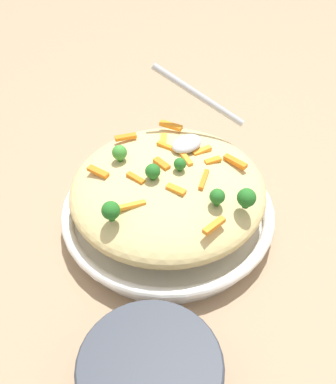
% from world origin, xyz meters
% --- Properties ---
extents(ground_plane, '(2.40, 2.40, 0.00)m').
position_xyz_m(ground_plane, '(0.00, 0.00, 0.00)').
color(ground_plane, '#9E7F60').
extents(serving_bowl, '(0.36, 0.36, 0.04)m').
position_xyz_m(serving_bowl, '(0.00, 0.00, 0.02)').
color(serving_bowl, white).
rests_on(serving_bowl, ground_plane).
extents(pasta_mound, '(0.32, 0.31, 0.08)m').
position_xyz_m(pasta_mound, '(0.00, 0.00, 0.08)').
color(pasta_mound, '#D1BA7A').
rests_on(pasta_mound, serving_bowl).
extents(carrot_piece_0, '(0.01, 0.03, 0.01)m').
position_xyz_m(carrot_piece_0, '(-0.00, -0.02, 0.12)').
color(carrot_piece_0, orange).
rests_on(carrot_piece_0, pasta_mound).
extents(carrot_piece_1, '(0.02, 0.03, 0.01)m').
position_xyz_m(carrot_piece_1, '(0.02, 0.04, 0.12)').
color(carrot_piece_1, orange).
rests_on(carrot_piece_1, pasta_mound).
extents(carrot_piece_2, '(0.03, 0.02, 0.01)m').
position_xyz_m(carrot_piece_2, '(-0.07, -0.04, 0.12)').
color(carrot_piece_2, orange).
rests_on(carrot_piece_2, pasta_mound).
extents(carrot_piece_3, '(0.04, 0.03, 0.01)m').
position_xyz_m(carrot_piece_3, '(-0.01, -0.12, 0.12)').
color(carrot_piece_3, orange).
rests_on(carrot_piece_3, pasta_mound).
extents(carrot_piece_4, '(0.04, 0.01, 0.01)m').
position_xyz_m(carrot_piece_4, '(0.03, 0.13, 0.12)').
color(carrot_piece_4, orange).
rests_on(carrot_piece_4, pasta_mound).
extents(carrot_piece_5, '(0.03, 0.04, 0.01)m').
position_xyz_m(carrot_piece_5, '(-0.09, -0.09, 0.12)').
color(carrot_piece_5, orange).
rests_on(carrot_piece_5, pasta_mound).
extents(carrot_piece_6, '(0.03, 0.02, 0.01)m').
position_xyz_m(carrot_piece_6, '(-0.07, 0.03, 0.12)').
color(carrot_piece_6, orange).
rests_on(carrot_piece_6, pasta_mound).
extents(carrot_piece_7, '(0.02, 0.04, 0.01)m').
position_xyz_m(carrot_piece_7, '(0.08, -0.07, 0.12)').
color(carrot_piece_7, orange).
rests_on(carrot_piece_7, pasta_mound).
extents(carrot_piece_8, '(0.01, 0.04, 0.01)m').
position_xyz_m(carrot_piece_8, '(-0.10, 0.05, 0.12)').
color(carrot_piece_8, orange).
rests_on(carrot_piece_8, pasta_mound).
extents(carrot_piece_9, '(0.04, 0.01, 0.01)m').
position_xyz_m(carrot_piece_9, '(-0.07, 0.00, 0.12)').
color(carrot_piece_9, orange).
rests_on(carrot_piece_9, pasta_mound).
extents(carrot_piece_10, '(0.04, 0.02, 0.01)m').
position_xyz_m(carrot_piece_10, '(0.09, 0.02, 0.12)').
color(carrot_piece_10, orange).
rests_on(carrot_piece_10, pasta_mound).
extents(carrot_piece_11, '(0.02, 0.04, 0.01)m').
position_xyz_m(carrot_piece_11, '(-0.04, -0.04, 0.12)').
color(carrot_piece_11, orange).
rests_on(carrot_piece_11, pasta_mound).
extents(carrot_piece_12, '(0.02, 0.04, 0.01)m').
position_xyz_m(carrot_piece_12, '(-0.04, 0.00, 0.12)').
color(carrot_piece_12, orange).
rests_on(carrot_piece_12, pasta_mound).
extents(carrot_piece_13, '(0.04, 0.03, 0.01)m').
position_xyz_m(carrot_piece_13, '(-0.03, 0.05, 0.12)').
color(carrot_piece_13, orange).
rests_on(carrot_piece_13, pasta_mound).
extents(carrot_piece_14, '(0.01, 0.03, 0.01)m').
position_xyz_m(carrot_piece_14, '(0.05, -0.02, 0.12)').
color(carrot_piece_14, orange).
rests_on(carrot_piece_14, pasta_mound).
extents(carrot_piece_15, '(0.03, 0.03, 0.01)m').
position_xyz_m(carrot_piece_15, '(-0.05, -0.06, 0.12)').
color(carrot_piece_15, orange).
rests_on(carrot_piece_15, pasta_mound).
extents(broccoli_floret_0, '(0.02, 0.02, 0.03)m').
position_xyz_m(broccoli_floret_0, '(0.04, -0.07, 0.13)').
color(broccoli_floret_0, '#377928').
rests_on(broccoli_floret_0, pasta_mound).
extents(broccoli_floret_1, '(0.03, 0.03, 0.03)m').
position_xyz_m(broccoli_floret_1, '(0.12, 0.02, 0.13)').
color(broccoli_floret_1, '#205B1C').
rests_on(broccoli_floret_1, pasta_mound).
extents(broccoli_floret_2, '(0.02, 0.02, 0.03)m').
position_xyz_m(broccoli_floret_2, '(-0.01, 0.10, 0.13)').
color(broccoli_floret_2, '#205B1C').
rests_on(broccoli_floret_2, pasta_mound).
extents(broccoli_floret_3, '(0.03, 0.03, 0.03)m').
position_xyz_m(broccoli_floret_3, '(-0.03, 0.13, 0.13)').
color(broccoli_floret_3, '#205B1C').
rests_on(broccoli_floret_3, pasta_mound).
extents(broccoli_floret_4, '(0.02, 0.02, 0.02)m').
position_xyz_m(broccoli_floret_4, '(-0.01, 0.01, 0.13)').
color(broccoli_floret_4, '#205B1C').
rests_on(broccoli_floret_4, pasta_mound).
extents(broccoli_floret_5, '(0.02, 0.02, 0.03)m').
position_xyz_m(broccoli_floret_5, '(0.03, -0.00, 0.14)').
color(broccoli_floret_5, '#205B1C').
rests_on(broccoli_floret_5, pasta_mound).
extents(serving_spoon, '(0.14, 0.15, 0.10)m').
position_xyz_m(serving_spoon, '(-0.09, -0.04, 0.14)').
color(serving_spoon, '#B7B7BC').
rests_on(serving_spoon, pasta_mound).
extents(companion_bowl, '(0.18, 0.18, 0.08)m').
position_xyz_m(companion_bowl, '(0.21, 0.20, 0.04)').
color(companion_bowl, '#333842').
rests_on(companion_bowl, ground_plane).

